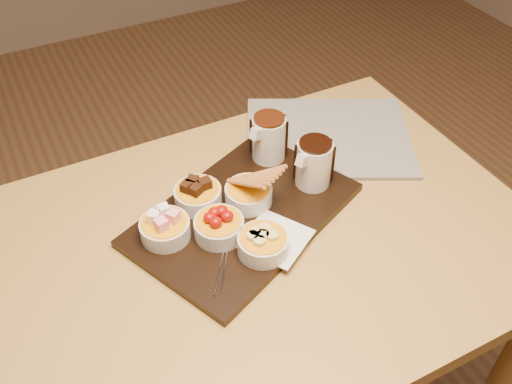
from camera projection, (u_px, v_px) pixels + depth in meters
name	position (u px, v px, depth m)	size (l,w,h in m)	color
dining_table	(243.00, 274.00, 1.21)	(1.20, 0.80, 0.75)	#B18841
serving_board	(243.00, 214.00, 1.19)	(0.46, 0.30, 0.02)	black
napkin	(275.00, 239.00, 1.13)	(0.12, 0.12, 0.00)	white
bowl_marshmallows	(165.00, 229.00, 1.12)	(0.10, 0.10, 0.04)	beige
bowl_cake	(198.00, 196.00, 1.19)	(0.10, 0.10, 0.04)	beige
bowl_strawberries	(219.00, 228.00, 1.13)	(0.10, 0.10, 0.04)	beige
bowl_biscotti	(249.00, 195.00, 1.20)	(0.10, 0.10, 0.04)	beige
bowl_bananas	(263.00, 244.00, 1.09)	(0.10, 0.10, 0.04)	beige
pitcher_dark_chocolate	(314.00, 164.00, 1.22)	(0.08, 0.08, 0.10)	silver
pitcher_milk_chocolate	(269.00, 139.00, 1.28)	(0.08, 0.08, 0.10)	silver
fondue_skewers	(226.00, 242.00, 1.12)	(0.26, 0.03, 0.01)	silver
newspaper	(328.00, 137.00, 1.40)	(0.40, 0.32, 0.01)	beige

